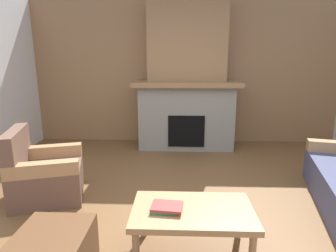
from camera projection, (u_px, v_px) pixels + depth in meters
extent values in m
plane|color=brown|center=(191.00, 223.00, 2.86)|extent=(9.00, 9.00, 0.00)
cube|color=#997047|center=(186.00, 73.00, 5.45)|extent=(6.00, 0.12, 2.70)
cube|color=gray|center=(186.00, 116.00, 5.24)|extent=(1.70, 0.70, 1.15)
cube|color=black|center=(186.00, 131.00, 4.96)|extent=(0.64, 0.08, 0.56)
cube|color=#997047|center=(187.00, 84.00, 5.04)|extent=(1.90, 0.82, 0.08)
cube|color=#997047|center=(187.00, 39.00, 5.01)|extent=(1.40, 0.50, 1.47)
cube|color=brown|center=(49.00, 181.00, 3.36)|extent=(0.94, 0.94, 0.40)
cube|color=brown|center=(16.00, 149.00, 3.18)|extent=(0.35, 0.77, 0.45)
cube|color=tan|center=(42.00, 169.00, 3.00)|extent=(0.77, 0.35, 0.15)
cube|color=tan|center=(51.00, 151.00, 3.59)|extent=(0.77, 0.35, 0.15)
cube|color=tan|center=(193.00, 211.00, 2.31)|extent=(1.00, 0.60, 0.05)
cylinder|color=tan|center=(136.00, 252.00, 2.14)|extent=(0.06, 0.06, 0.38)
cylinder|color=tan|center=(144.00, 218.00, 2.61)|extent=(0.06, 0.06, 0.38)
cylinder|color=tan|center=(239.00, 219.00, 2.58)|extent=(0.06, 0.06, 0.38)
cube|color=#3D7F4C|center=(164.00, 209.00, 2.27)|extent=(0.20, 0.16, 0.02)
cube|color=#B23833|center=(167.00, 206.00, 2.27)|extent=(0.27, 0.21, 0.02)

